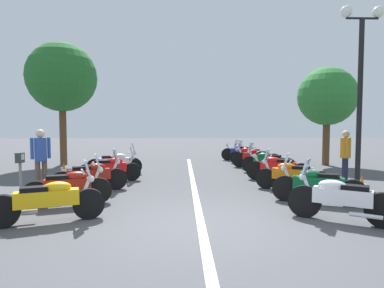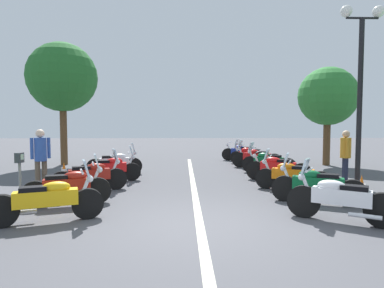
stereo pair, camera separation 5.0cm
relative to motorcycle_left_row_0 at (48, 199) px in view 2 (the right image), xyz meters
name	(u,v)px [view 2 (the right image)]	position (x,y,z in m)	size (l,w,h in m)	color
ground_plane	(200,226)	(-0.26, -2.93, -0.46)	(80.00, 80.00, 0.00)	#4C4C51
lane_centre_stripe	(193,186)	(3.72, -2.93, -0.46)	(15.36, 0.16, 0.01)	beige
motorcycle_left_row_0	(48,199)	(0.00, 0.00, 0.00)	(0.98, 2.05, 1.20)	black
motorcycle_left_row_1	(69,186)	(1.35, 0.08, 0.00)	(0.84, 1.95, 1.20)	black
motorcycle_left_row_2	(91,175)	(2.95, 0.03, 0.00)	(0.99, 2.01, 1.20)	black
motorcycle_left_row_3	(110,168)	(4.58, -0.16, 0.00)	(0.73, 2.07, 1.19)	black
motorcycle_left_row_4	(115,163)	(5.98, -0.04, 0.00)	(0.80, 2.03, 1.21)	black
motorcycle_right_row_0	(339,198)	(-0.11, -5.65, 0.01)	(1.22, 1.82, 1.22)	black
motorcycle_right_row_1	(316,185)	(1.36, -5.80, 0.01)	(1.05, 2.03, 1.21)	black
motorcycle_right_row_2	(291,175)	(2.93, -5.74, 0.00)	(1.07, 2.00, 1.19)	black
motorcycle_right_row_3	(277,168)	(4.45, -5.77, 0.00)	(1.12, 2.00, 1.00)	black
motorcycle_right_row_4	(268,162)	(6.02, -5.86, 0.01)	(1.26, 1.87, 1.22)	black
motorcycle_right_row_5	(256,157)	(7.65, -5.78, 0.02)	(1.17, 2.01, 1.23)	black
motorcycle_right_row_6	(250,155)	(9.13, -5.79, 0.00)	(1.02, 1.87, 1.20)	black
motorcycle_right_row_7	(242,152)	(10.55, -5.68, 0.00)	(0.99, 2.07, 1.01)	black
street_lamp_twin_globe	(361,67)	(2.74, -7.56, 3.05)	(0.32, 1.22, 5.19)	black
parking_meter	(20,171)	(0.89, 0.98, 0.44)	(0.19, 0.14, 1.29)	slate
traffic_cone_1	(361,187)	(1.89, -7.21, -0.17)	(0.36, 0.36, 0.61)	orange
traffic_cone_2	(64,171)	(4.99, 1.53, -0.17)	(0.36, 0.36, 0.61)	orange
bystander_0	(41,155)	(2.95, 1.42, 0.58)	(0.33, 0.46, 1.77)	brown
bystander_2	(346,153)	(3.81, -7.75, 0.55)	(0.52, 0.32, 1.72)	#1E2338
roadside_tree_0	(328,97)	(8.69, -9.33, 2.74)	(2.70, 2.70, 4.58)	brown
roadside_tree_2	(62,78)	(9.25, 3.08, 3.65)	(3.23, 3.23, 5.75)	brown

